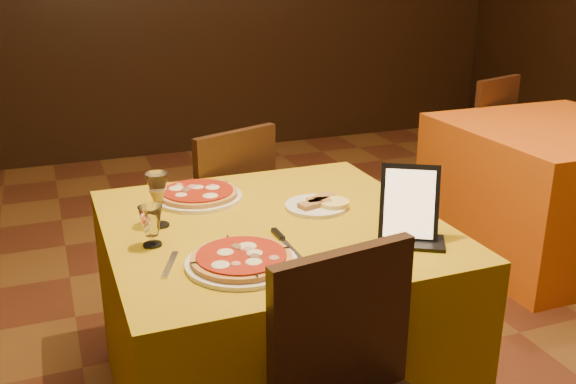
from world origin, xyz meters
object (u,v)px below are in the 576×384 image
object	(u,v)px
side_table	(552,190)
pizza_near	(241,261)
wine_glass	(158,199)
main_table	(273,319)
pizza_far	(198,195)
chair_main_far	(213,218)
tablet	(409,203)
chair_side_far	(467,142)
water_glass	(151,226)

from	to	relation	value
side_table	pizza_near	distance (m)	2.40
pizza_near	wine_glass	bearing A→B (deg)	113.41
main_table	pizza_far	world-z (taller)	pizza_far
chair_main_far	tablet	bearing A→B (deg)	86.73
pizza_near	tablet	bearing A→B (deg)	-0.06
side_table	chair_main_far	size ratio (longest dim) A/B	1.21
side_table	pizza_near	bearing A→B (deg)	-154.57
chair_main_far	chair_side_far	world-z (taller)	same
chair_side_far	tablet	world-z (taller)	tablet
chair_side_far	water_glass	size ratio (longest dim) A/B	7.00
pizza_far	side_table	bearing A→B (deg)	11.20
pizza_near	tablet	size ratio (longest dim) A/B	1.35
chair_side_far	wine_glass	world-z (taller)	wine_glass
chair_main_far	tablet	xyz separation A→B (m)	(0.36, -1.11, 0.41)
side_table	pizza_far	bearing A→B (deg)	-168.80
pizza_far	tablet	world-z (taller)	tablet
chair_side_far	pizza_far	xyz separation A→B (m)	(-2.12, -1.22, 0.31)
main_table	chair_main_far	size ratio (longest dim) A/B	1.21
tablet	pizza_far	bearing A→B (deg)	162.40
chair_main_far	tablet	distance (m)	1.24
side_table	pizza_far	world-z (taller)	pizza_far
water_glass	tablet	xyz separation A→B (m)	(0.77, -0.24, 0.06)
side_table	chair_side_far	size ratio (longest dim) A/B	1.21
side_table	pizza_far	distance (m)	2.20
wine_glass	water_glass	xyz separation A→B (m)	(-0.05, -0.15, -0.03)
water_glass	side_table	bearing A→B (deg)	18.37
chair_main_far	pizza_far	size ratio (longest dim) A/B	2.78
chair_side_far	pizza_far	size ratio (longest dim) A/B	2.78
side_table	pizza_near	size ratio (longest dim) A/B	3.34
tablet	pizza_near	bearing A→B (deg)	-149.73
chair_side_far	pizza_near	bearing A→B (deg)	21.87
pizza_far	water_glass	world-z (taller)	water_glass
chair_main_far	chair_side_far	distance (m)	2.07
chair_main_far	pizza_far	distance (m)	0.62
chair_side_far	chair_main_far	bearing A→B (deg)	1.58
side_table	chair_main_far	bearing A→B (deg)	177.32
chair_side_far	side_table	bearing A→B (deg)	71.50
main_table	wine_glass	world-z (taller)	wine_glass
side_table	tablet	bearing A→B (deg)	-147.27
pizza_near	water_glass	bearing A→B (deg)	132.84
pizza_near	main_table	bearing A→B (deg)	54.94
chair_main_far	tablet	world-z (taller)	tablet
chair_main_far	pizza_near	bearing A→B (deg)	58.74
tablet	chair_main_far	bearing A→B (deg)	138.32
pizza_far	wine_glass	bearing A→B (deg)	-130.80
water_glass	chair_side_far	bearing A→B (deg)	33.91
main_table	side_table	size ratio (longest dim) A/B	1.00
chair_side_far	wine_glass	xyz separation A→B (m)	(-2.30, -1.43, 0.39)
water_glass	main_table	bearing A→B (deg)	6.08
main_table	chair_main_far	world-z (taller)	chair_main_far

